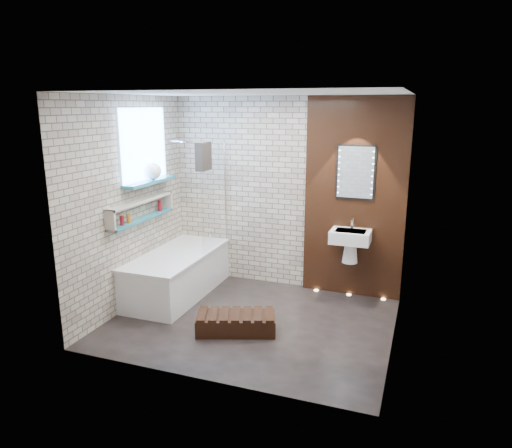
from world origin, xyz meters
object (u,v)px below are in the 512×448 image
at_px(bathtub, 178,273).
at_px(walnut_step, 236,323).
at_px(led_mirror, 356,172).
at_px(bath_screen, 214,197).
at_px(washbasin, 350,241).

bearing_deg(bathtub, walnut_step, -33.13).
xyz_separation_m(bathtub, led_mirror, (2.17, 0.78, 1.36)).
distance_m(bath_screen, washbasin, 1.89).
xyz_separation_m(bathtub, walnut_step, (1.15, -0.75, -0.19)).
bearing_deg(bath_screen, led_mirror, 10.66).
bearing_deg(walnut_step, led_mirror, 56.21).
height_order(bathtub, led_mirror, led_mirror).
height_order(bath_screen, led_mirror, led_mirror).
height_order(bath_screen, washbasin, bath_screen).
bearing_deg(led_mirror, bathtub, -160.22).
bearing_deg(led_mirror, washbasin, -90.00).
relative_size(washbasin, led_mirror, 0.83).
bearing_deg(led_mirror, walnut_step, -123.79).
xyz_separation_m(bath_screen, led_mirror, (1.82, 0.34, 0.37)).
distance_m(bathtub, washbasin, 2.32).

